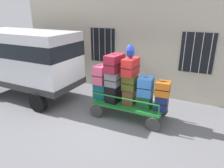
# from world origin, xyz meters

# --- Properties ---
(ground_plane) EXTENTS (40.00, 40.00, 0.00)m
(ground_plane) POSITION_xyz_m (0.00, 0.00, 0.00)
(ground_plane) COLOR slate
(building_wall) EXTENTS (12.00, 0.38, 5.00)m
(building_wall) POSITION_xyz_m (0.00, 2.67, 2.50)
(building_wall) COLOR #BCB29E
(building_wall) RESTS_ON ground
(van) EXTENTS (4.44, 2.05, 2.73)m
(van) POSITION_xyz_m (-4.08, 0.14, 1.68)
(van) COLOR silver
(van) RESTS_ON ground
(luggage_cart) EXTENTS (2.44, 1.15, 0.50)m
(luggage_cart) POSITION_xyz_m (0.42, 0.31, 0.40)
(luggage_cart) COLOR #1E722D
(luggage_cart) RESTS_ON ground
(cart_railing) EXTENTS (2.32, 1.01, 0.39)m
(cart_railing) POSITION_xyz_m (0.42, 0.31, 0.82)
(cart_railing) COLOR #1E722D
(cart_railing) RESTS_ON luggage_cart
(suitcase_left_bottom) EXTENTS (0.49, 0.56, 0.57)m
(suitcase_left_bottom) POSITION_xyz_m (-0.68, 0.34, 0.78)
(suitcase_left_bottom) COLOR #0F5960
(suitcase_left_bottom) RESTS_ON luggage_cart
(suitcase_left_middle) EXTENTS (0.41, 0.59, 0.65)m
(suitcase_left_middle) POSITION_xyz_m (-0.68, 0.31, 1.39)
(suitcase_left_middle) COLOR #CC4C72
(suitcase_left_middle) RESTS_ON suitcase_left_bottom
(suitcase_midleft_bottom) EXTENTS (0.48, 0.72, 0.61)m
(suitcase_midleft_bottom) POSITION_xyz_m (-0.13, 0.31, 0.80)
(suitcase_midleft_bottom) COLOR black
(suitcase_midleft_bottom) RESTS_ON luggage_cart
(suitcase_midleft_middle) EXTENTS (0.46, 0.69, 0.46)m
(suitcase_midleft_middle) POSITION_xyz_m (-0.13, 0.28, 1.33)
(suitcase_midleft_middle) COLOR slate
(suitcase_midleft_middle) RESTS_ON suitcase_midleft_bottom
(suitcase_midleft_top) EXTENTS (0.49, 0.79, 0.58)m
(suitcase_midleft_top) POSITION_xyz_m (-0.13, 0.28, 1.86)
(suitcase_midleft_top) COLOR maroon
(suitcase_midleft_top) RESTS_ON suitcase_midleft_middle
(suitcase_center_bottom) EXTENTS (0.40, 0.51, 0.50)m
(suitcase_center_bottom) POSITION_xyz_m (0.42, 0.32, 0.74)
(suitcase_center_bottom) COLOR brown
(suitcase_center_bottom) RESTS_ON luggage_cart
(suitcase_center_middle) EXTENTS (0.48, 0.40, 0.52)m
(suitcase_center_middle) POSITION_xyz_m (0.42, 0.30, 1.25)
(suitcase_center_middle) COLOR #4C5119
(suitcase_center_middle) RESTS_ON suitcase_center_bottom
(suitcase_center_top) EXTENTS (0.42, 0.69, 0.56)m
(suitcase_center_top) POSITION_xyz_m (0.42, 0.32, 1.79)
(suitcase_center_top) COLOR #B21E1E
(suitcase_center_top) RESTS_ON suitcase_center_middle
(suitcase_midright_bottom) EXTENTS (0.47, 0.35, 0.43)m
(suitcase_midright_bottom) POSITION_xyz_m (0.96, 0.28, 0.71)
(suitcase_midright_bottom) COLOR #194C28
(suitcase_midright_bottom) RESTS_ON luggage_cart
(suitcase_midright_middle) EXTENTS (0.50, 0.60, 0.60)m
(suitcase_midright_middle) POSITION_xyz_m (0.96, 0.30, 1.22)
(suitcase_midright_middle) COLOR #3372C6
(suitcase_midright_middle) RESTS_ON suitcase_midright_bottom
(suitcase_right_bottom) EXTENTS (0.41, 0.34, 0.51)m
(suitcase_right_bottom) POSITION_xyz_m (1.51, 0.30, 0.75)
(suitcase_right_bottom) COLOR navy
(suitcase_right_bottom) RESTS_ON luggage_cart
(suitcase_right_middle) EXTENTS (0.45, 0.41, 0.46)m
(suitcase_right_middle) POSITION_xyz_m (1.51, 0.30, 1.23)
(suitcase_right_middle) COLOR orange
(suitcase_right_middle) RESTS_ON suitcase_right_bottom
(backpack) EXTENTS (0.27, 0.22, 0.44)m
(backpack) POSITION_xyz_m (0.40, 0.31, 2.29)
(backpack) COLOR navy
(backpack) RESTS_ON suitcase_center_top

